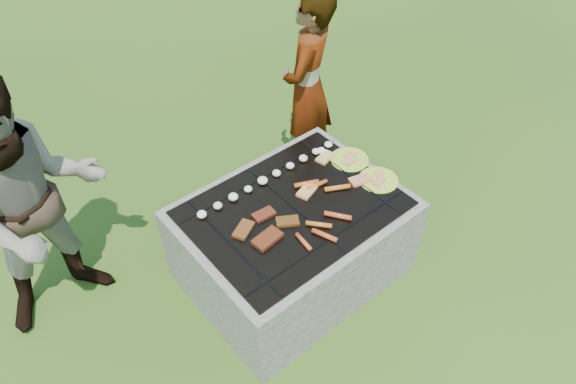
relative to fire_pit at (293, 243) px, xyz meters
name	(u,v)px	position (x,y,z in m)	size (l,w,h in m)	color
lawn	(293,270)	(0.00, 0.00, -0.28)	(60.00, 60.00, 0.00)	#274611
fire_pit	(293,243)	(0.00, 0.00, 0.00)	(1.30, 1.00, 0.62)	#A59D93
mushrooms	(272,176)	(0.06, 0.28, 0.35)	(1.06, 0.08, 0.04)	white
pork_slabs	(265,229)	(-0.24, -0.03, 0.34)	(0.39, 0.26, 0.02)	#9F511C
sausages	(322,208)	(0.12, -0.12, 0.34)	(0.54, 0.50, 0.03)	orange
bread_on_grate	(331,177)	(0.35, 0.04, 0.34)	(0.47, 0.41, 0.02)	tan
plate_far	(349,160)	(0.56, 0.10, 0.33)	(0.29, 0.29, 0.03)	yellow
plate_near	(378,180)	(0.56, -0.16, 0.33)	(0.32, 0.32, 0.03)	yellow
cook	(307,89)	(0.77, 0.75, 0.46)	(0.54, 0.35, 1.48)	gray
bystander	(37,207)	(-1.18, 0.73, 0.54)	(0.80, 0.62, 1.64)	#A39587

